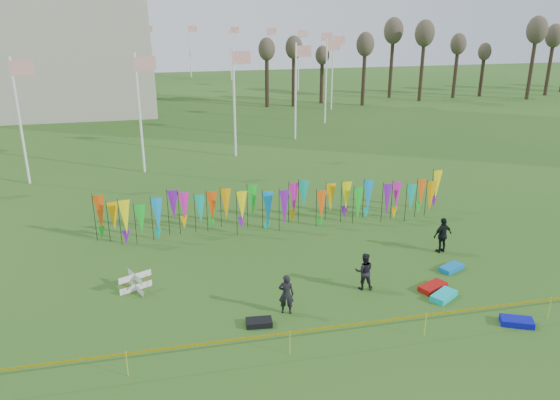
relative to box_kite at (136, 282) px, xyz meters
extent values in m
plane|color=#254F16|center=(6.95, -4.01, -0.39)|extent=(160.00, 160.00, 0.00)
cylinder|color=white|center=(20.95, 43.99, 3.61)|extent=(0.16, 0.16, 8.00)
plane|color=#B31A13|center=(21.55, 43.99, 6.91)|extent=(1.40, 0.00, 1.40)
cylinder|color=white|center=(19.99, 51.23, 3.61)|extent=(0.16, 0.16, 8.00)
plane|color=#B31A13|center=(20.59, 51.23, 6.91)|extent=(1.40, 0.00, 1.40)
cylinder|color=white|center=(17.20, 57.99, 3.61)|extent=(0.16, 0.16, 8.00)
plane|color=#B31A13|center=(17.80, 57.99, 6.91)|extent=(1.40, 0.00, 1.40)
cylinder|color=white|center=(12.75, 63.79, 3.61)|extent=(0.16, 0.16, 8.00)
plane|color=#B31A13|center=(13.35, 63.79, 6.91)|extent=(1.40, 0.00, 1.40)
cylinder|color=white|center=(6.95, 68.23, 3.61)|extent=(0.16, 0.16, 8.00)
plane|color=#B31A13|center=(7.55, 68.23, 6.91)|extent=(1.40, 0.00, 1.40)
cylinder|color=white|center=(0.20, 71.03, 3.61)|extent=(0.16, 0.16, 8.00)
plane|color=#B31A13|center=(0.80, 71.03, 6.91)|extent=(1.40, 0.00, 1.40)
cylinder|color=white|center=(-7.05, 71.99, 3.61)|extent=(0.16, 0.16, 8.00)
plane|color=#B31A13|center=(-6.45, 71.99, 6.91)|extent=(1.40, 0.00, 1.40)
cylinder|color=white|center=(-14.30, 71.03, 3.61)|extent=(0.16, 0.16, 8.00)
plane|color=#B31A13|center=(-13.70, 71.03, 6.91)|extent=(1.40, 0.00, 1.40)
cylinder|color=white|center=(-7.05, 15.99, 3.61)|extent=(0.16, 0.16, 8.00)
plane|color=#B31A13|center=(-6.45, 15.99, 6.91)|extent=(1.40, 0.00, 1.40)
cylinder|color=white|center=(0.20, 16.94, 3.61)|extent=(0.16, 0.16, 8.00)
plane|color=#B31A13|center=(0.80, 16.94, 6.91)|extent=(1.40, 0.00, 1.40)
cylinder|color=white|center=(6.95, 19.74, 3.61)|extent=(0.16, 0.16, 8.00)
plane|color=#B31A13|center=(7.55, 19.74, 6.91)|extent=(1.40, 0.00, 1.40)
cylinder|color=white|center=(12.75, 24.19, 3.61)|extent=(0.16, 0.16, 8.00)
plane|color=#B31A13|center=(13.35, 24.19, 6.91)|extent=(1.40, 0.00, 1.40)
cylinder|color=white|center=(17.20, 29.99, 3.61)|extent=(0.16, 0.16, 8.00)
plane|color=#B31A13|center=(17.80, 29.99, 6.91)|extent=(1.40, 0.00, 1.40)
cylinder|color=white|center=(19.99, 36.74, 3.61)|extent=(0.16, 0.16, 8.00)
plane|color=#B31A13|center=(20.59, 36.74, 6.91)|extent=(1.40, 0.00, 1.40)
cylinder|color=black|center=(-2.05, 5.25, 0.70)|extent=(0.03, 0.03, 2.18)
cone|color=#FF500E|center=(-1.77, 5.25, 0.91)|extent=(0.64, 0.64, 1.60)
cylinder|color=black|center=(-1.36, 5.25, 0.70)|extent=(0.03, 0.03, 2.18)
cone|color=#FFA508|center=(-1.08, 5.25, 0.91)|extent=(0.64, 0.64, 1.60)
cylinder|color=black|center=(-0.67, 5.25, 0.70)|extent=(0.03, 0.03, 2.18)
cone|color=#FCE90C|center=(-0.39, 5.25, 0.91)|extent=(0.64, 0.64, 1.60)
cylinder|color=black|center=(0.03, 5.25, 0.70)|extent=(0.03, 0.03, 2.18)
cone|color=green|center=(0.31, 5.25, 0.91)|extent=(0.64, 0.64, 1.60)
cylinder|color=black|center=(0.72, 5.25, 0.70)|extent=(0.03, 0.03, 2.18)
cone|color=#0D92EC|center=(1.00, 5.25, 0.91)|extent=(0.64, 0.64, 1.60)
cylinder|color=black|center=(1.41, 5.25, 0.70)|extent=(0.03, 0.03, 2.18)
cone|color=#7312A5|center=(1.69, 5.25, 0.91)|extent=(0.64, 0.64, 1.60)
cylinder|color=black|center=(2.10, 5.25, 0.70)|extent=(0.03, 0.03, 2.18)
cone|color=#DA18A1|center=(2.38, 5.25, 0.91)|extent=(0.64, 0.64, 1.60)
cylinder|color=black|center=(2.79, 5.25, 0.70)|extent=(0.03, 0.03, 2.18)
cone|color=#0AA491|center=(3.07, 5.25, 0.91)|extent=(0.64, 0.64, 1.60)
cylinder|color=black|center=(3.49, 5.25, 0.70)|extent=(0.03, 0.03, 2.18)
cone|color=#FF500E|center=(3.77, 5.25, 0.91)|extent=(0.64, 0.64, 1.60)
cylinder|color=black|center=(4.18, 5.25, 0.70)|extent=(0.03, 0.03, 2.18)
cone|color=#FFA508|center=(4.46, 5.25, 0.91)|extent=(0.64, 0.64, 1.60)
cylinder|color=black|center=(4.87, 5.25, 0.70)|extent=(0.03, 0.03, 2.18)
cone|color=#FCE90C|center=(5.15, 5.25, 0.91)|extent=(0.64, 0.64, 1.60)
cylinder|color=black|center=(5.56, 5.25, 0.70)|extent=(0.03, 0.03, 2.18)
cone|color=green|center=(5.84, 5.25, 0.91)|extent=(0.64, 0.64, 1.60)
cylinder|color=black|center=(6.26, 5.25, 0.70)|extent=(0.03, 0.03, 2.18)
cone|color=#0D92EC|center=(6.54, 5.25, 0.91)|extent=(0.64, 0.64, 1.60)
cylinder|color=black|center=(6.95, 5.25, 0.70)|extent=(0.03, 0.03, 2.18)
cone|color=#7312A5|center=(7.23, 5.25, 0.91)|extent=(0.64, 0.64, 1.60)
cylinder|color=black|center=(7.64, 5.25, 0.70)|extent=(0.03, 0.03, 2.18)
cone|color=#DA18A1|center=(7.92, 5.25, 0.91)|extent=(0.64, 0.64, 1.60)
cylinder|color=black|center=(8.33, 5.25, 0.70)|extent=(0.03, 0.03, 2.18)
cone|color=#0AA491|center=(8.61, 5.25, 0.91)|extent=(0.64, 0.64, 1.60)
cylinder|color=black|center=(9.03, 5.25, 0.70)|extent=(0.03, 0.03, 2.18)
cone|color=#FF500E|center=(9.31, 5.25, 0.91)|extent=(0.64, 0.64, 1.60)
cylinder|color=black|center=(9.72, 5.25, 0.70)|extent=(0.03, 0.03, 2.18)
cone|color=#FFA508|center=(10.00, 5.25, 0.91)|extent=(0.64, 0.64, 1.60)
cylinder|color=black|center=(10.41, 5.25, 0.70)|extent=(0.03, 0.03, 2.18)
cone|color=#FCE90C|center=(10.69, 5.25, 0.91)|extent=(0.64, 0.64, 1.60)
cylinder|color=black|center=(11.10, 5.25, 0.70)|extent=(0.03, 0.03, 2.18)
cone|color=green|center=(11.38, 5.25, 0.91)|extent=(0.64, 0.64, 1.60)
cylinder|color=black|center=(11.79, 5.25, 0.70)|extent=(0.03, 0.03, 2.18)
cone|color=#0D92EC|center=(12.07, 5.25, 0.91)|extent=(0.64, 0.64, 1.60)
cylinder|color=black|center=(12.49, 5.25, 0.70)|extent=(0.03, 0.03, 2.18)
cone|color=#7312A5|center=(12.77, 5.25, 0.91)|extent=(0.64, 0.64, 1.60)
cylinder|color=black|center=(13.18, 5.25, 0.70)|extent=(0.03, 0.03, 2.18)
cone|color=#DA18A1|center=(13.46, 5.25, 0.91)|extent=(0.64, 0.64, 1.60)
cylinder|color=black|center=(13.87, 5.25, 0.70)|extent=(0.03, 0.03, 2.18)
cone|color=#0AA491|center=(14.15, 5.25, 0.91)|extent=(0.64, 0.64, 1.60)
cylinder|color=black|center=(14.56, 5.25, 0.70)|extent=(0.03, 0.03, 2.18)
cone|color=#FF500E|center=(14.84, 5.25, 0.91)|extent=(0.64, 0.64, 1.60)
cylinder|color=black|center=(15.26, 5.25, 0.70)|extent=(0.03, 0.03, 2.18)
cone|color=#FFA508|center=(15.54, 5.25, 0.91)|extent=(0.64, 0.64, 1.60)
cylinder|color=black|center=(15.95, 5.25, 0.70)|extent=(0.03, 0.03, 2.18)
cone|color=#FCE90C|center=(16.23, 5.25, 0.91)|extent=(0.64, 0.64, 1.60)
cube|color=yellow|center=(6.95, -5.48, 0.43)|extent=(26.00, 0.01, 0.08)
cylinder|color=#CEDC31|center=(-0.05, -5.48, 0.06)|extent=(0.02, 0.02, 0.90)
cylinder|color=#CEDC31|center=(4.95, -5.48, 0.06)|extent=(0.02, 0.02, 0.90)
cylinder|color=#CEDC31|center=(9.95, -5.48, 0.06)|extent=(0.02, 0.02, 0.90)
cylinder|color=#CEDC31|center=(14.95, -5.48, 0.06)|extent=(0.02, 0.02, 0.90)
cylinder|color=#36271B|center=(12.95, 39.99, 2.81)|extent=(0.44, 0.44, 6.40)
ellipsoid|color=#4A3F31|center=(12.95, 39.99, 6.17)|extent=(1.92, 1.92, 2.56)
cylinder|color=#36271B|center=(16.95, 39.99, 2.81)|extent=(0.44, 0.44, 6.40)
ellipsoid|color=#4A3F31|center=(16.95, 39.99, 6.17)|extent=(1.92, 1.92, 2.56)
cylinder|color=#36271B|center=(20.95, 39.99, 2.81)|extent=(0.44, 0.44, 6.40)
ellipsoid|color=#4A3F31|center=(20.95, 39.99, 6.17)|extent=(1.92, 1.92, 2.56)
cylinder|color=#36271B|center=(24.95, 39.99, 2.81)|extent=(0.44, 0.44, 6.40)
ellipsoid|color=#4A3F31|center=(24.95, 39.99, 6.17)|extent=(1.92, 1.92, 2.56)
cylinder|color=#36271B|center=(28.95, 39.99, 2.81)|extent=(0.44, 0.44, 6.40)
ellipsoid|color=#4A3F31|center=(28.95, 39.99, 6.17)|extent=(1.92, 1.92, 2.56)
cylinder|color=#36271B|center=(32.95, 39.99, 2.81)|extent=(0.44, 0.44, 6.40)
ellipsoid|color=#4A3F31|center=(32.95, 39.99, 6.17)|extent=(1.92, 1.92, 2.56)
cylinder|color=#36271B|center=(36.95, 39.99, 2.81)|extent=(0.44, 0.44, 6.40)
ellipsoid|color=#4A3F31|center=(36.95, 39.99, 6.17)|extent=(1.92, 1.92, 2.56)
cylinder|color=#36271B|center=(40.95, 39.99, 2.81)|extent=(0.44, 0.44, 6.40)
ellipsoid|color=#4A3F31|center=(40.95, 39.99, 6.17)|extent=(1.92, 1.92, 2.56)
cylinder|color=#36271B|center=(44.95, 39.99, 2.81)|extent=(0.44, 0.44, 6.40)
ellipsoid|color=#4A3F31|center=(44.95, 39.99, 6.17)|extent=(1.92, 1.92, 2.56)
cylinder|color=#36271B|center=(48.95, 39.99, 2.81)|extent=(0.44, 0.44, 6.40)
ellipsoid|color=#4A3F31|center=(48.95, 39.99, 6.17)|extent=(1.92, 1.92, 2.56)
cylinder|color=red|center=(-0.34, -0.34, 0.00)|extent=(0.02, 0.02, 0.78)
cylinder|color=red|center=(0.34, -0.34, 0.00)|extent=(0.02, 0.02, 0.78)
cylinder|color=red|center=(-0.34, 0.34, 0.00)|extent=(0.02, 0.02, 0.78)
cylinder|color=red|center=(0.34, 0.34, 0.00)|extent=(0.02, 0.02, 0.78)
imported|color=black|center=(5.54, -2.95, 0.40)|extent=(0.68, 0.58, 1.59)
imported|color=black|center=(9.04, -1.83, 0.39)|extent=(0.85, 0.63, 1.56)
imported|color=black|center=(13.84, 0.66, 0.46)|extent=(1.09, 0.77, 1.70)
cube|color=#0DC2CB|center=(11.84, -3.29, -0.27)|extent=(1.30, 1.12, 0.23)
cube|color=#0A0FB1|center=(13.50, -5.57, -0.27)|extent=(1.27, 1.00, 0.24)
cube|color=#A9100B|center=(11.76, -2.53, -0.28)|extent=(1.36, 1.03, 0.23)
cube|color=black|center=(4.38, -3.56, -0.28)|extent=(0.98, 0.62, 0.22)
cube|color=#0D71C3|center=(13.38, -1.14, -0.28)|extent=(1.25, 0.97, 0.22)
camera|label=1|loc=(1.39, -20.32, 10.55)|focal=35.00mm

